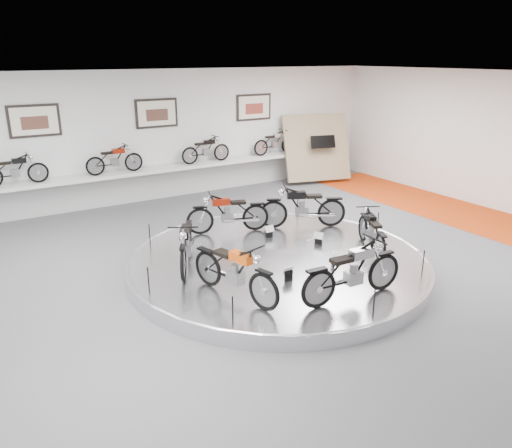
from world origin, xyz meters
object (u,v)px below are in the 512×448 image
bike_d (234,270)px  bike_b (228,213)px  bike_a (303,207)px  bike_f (372,231)px  display_platform (278,263)px  shelf (163,169)px  bike_c (186,243)px  bike_e (353,271)px

bike_d → bike_b: bearing=138.0°
bike_a → bike_f: 2.08m
display_platform → shelf: 6.46m
shelf → bike_c: 6.13m
bike_b → bike_e: size_ratio=0.94×
bike_c → bike_f: size_ratio=1.10×
bike_d → bike_c: bearing=170.1°
bike_a → display_platform: bearing=65.1°
display_platform → bike_a: size_ratio=3.48×
bike_c → bike_d: size_ratio=0.97×
bike_d → bike_e: bike_e is taller
display_platform → shelf: size_ratio=0.58×
display_platform → bike_c: bike_c is taller
display_platform → bike_f: bearing=-21.9°
bike_c → bike_e: bike_e is taller
bike_d → bike_f: (3.65, 0.36, -0.06)m
bike_c → bike_f: bike_c is taller
bike_a → bike_f: bike_a is taller
shelf → bike_b: (-0.15, -4.48, -0.20)m
display_platform → bike_f: (1.94, -0.78, 0.61)m
display_platform → bike_e: (0.02, -2.28, 0.68)m
bike_e → bike_f: size_ratio=1.17×
bike_a → bike_e: size_ratio=1.01×
bike_d → shelf: bearing=152.1°
bike_a → bike_c: 3.54m
display_platform → shelf: shelf is taller
bike_a → bike_c: bearing=38.2°
display_platform → bike_a: bike_a is taller
bike_e → display_platform: bearing=93.7°
bike_f → bike_e: bearing=154.7°
bike_d → bike_a: bearing=111.0°
bike_b → bike_a: bearing=178.9°
bike_c → bike_a: bearing=130.5°
display_platform → bike_c: bearing=163.2°
bike_c → bike_b: bearing=157.4°
bike_a → bike_e: 3.89m
bike_b → bike_e: 4.21m
shelf → bike_a: size_ratio=5.98×
bike_b → bike_d: bearing=82.4°
display_platform → shelf: (0.00, 6.40, 0.85)m
shelf → bike_e: bearing=-89.9°
bike_d → bike_e: (1.73, -1.14, 0.01)m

